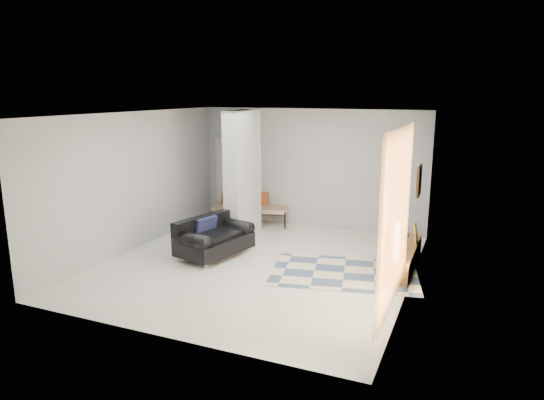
% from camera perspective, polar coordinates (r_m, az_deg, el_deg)
% --- Properties ---
extents(floor, '(6.00, 6.00, 0.00)m').
position_cam_1_polar(floor, '(9.21, -1.61, -7.60)').
color(floor, beige).
rests_on(floor, ground).
extents(ceiling, '(6.00, 6.00, 0.00)m').
position_cam_1_polar(ceiling, '(8.65, -1.73, 10.09)').
color(ceiling, white).
rests_on(ceiling, wall_back).
extents(wall_back, '(6.00, 0.00, 6.00)m').
position_cam_1_polar(wall_back, '(11.57, 4.53, 3.73)').
color(wall_back, '#B3B5B7').
rests_on(wall_back, ground).
extents(wall_front, '(6.00, 0.00, 6.00)m').
position_cam_1_polar(wall_front, '(6.30, -13.12, -4.14)').
color(wall_front, '#B3B5B7').
rests_on(wall_front, ground).
extents(wall_left, '(0.00, 6.00, 6.00)m').
position_cam_1_polar(wall_left, '(10.26, -15.79, 2.14)').
color(wall_left, '#B3B5B7').
rests_on(wall_left, ground).
extents(wall_right, '(0.00, 6.00, 6.00)m').
position_cam_1_polar(wall_right, '(8.10, 16.32, -0.61)').
color(wall_right, '#B3B5B7').
rests_on(wall_right, ground).
extents(partition_column, '(0.35, 1.20, 2.80)m').
position_cam_1_polar(partition_column, '(10.71, -3.47, 3.02)').
color(partition_column, '#B8BDC0').
rests_on(partition_column, floor).
extents(hallway_door, '(0.85, 0.06, 2.04)m').
position_cam_1_polar(hallway_door, '(12.42, -4.80, 2.55)').
color(hallway_door, silver).
rests_on(hallway_door, floor).
extents(curtain, '(0.00, 2.55, 2.55)m').
position_cam_1_polar(curtain, '(6.99, 14.54, -2.15)').
color(curtain, '#F49640').
rests_on(curtain, wall_right).
extents(wall_art, '(0.04, 0.45, 0.55)m').
position_cam_1_polar(wall_art, '(8.93, 16.93, 2.20)').
color(wall_art, '#311F0D').
rests_on(wall_art, wall_right).
extents(media_console, '(0.45, 1.95, 0.80)m').
position_cam_1_polar(media_console, '(9.31, 15.13, -6.48)').
color(media_console, brown).
rests_on(media_console, floor).
extents(loveseat, '(1.21, 1.66, 0.76)m').
position_cam_1_polar(loveseat, '(9.67, -7.04, -4.45)').
color(loveseat, silver).
rests_on(loveseat, floor).
extents(daybed, '(1.97, 1.23, 0.77)m').
position_cam_1_polar(daybed, '(11.94, -2.67, -0.79)').
color(daybed, black).
rests_on(daybed, floor).
extents(area_rug, '(2.87, 2.22, 0.01)m').
position_cam_1_polar(area_rug, '(8.89, 8.47, -8.46)').
color(area_rug, beige).
rests_on(area_rug, floor).
extents(cylinder_lamp, '(0.12, 0.12, 0.68)m').
position_cam_1_polar(cylinder_lamp, '(8.35, 14.38, -4.80)').
color(cylinder_lamp, white).
rests_on(cylinder_lamp, media_console).
extents(bronze_figurine, '(0.12, 0.12, 0.22)m').
position_cam_1_polar(bronze_figurine, '(9.90, 15.53, -3.50)').
color(bronze_figurine, '#322016').
rests_on(bronze_figurine, media_console).
extents(vase, '(0.17, 0.17, 0.17)m').
position_cam_1_polar(vase, '(9.11, 14.80, -5.02)').
color(vase, silver).
rests_on(vase, media_console).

